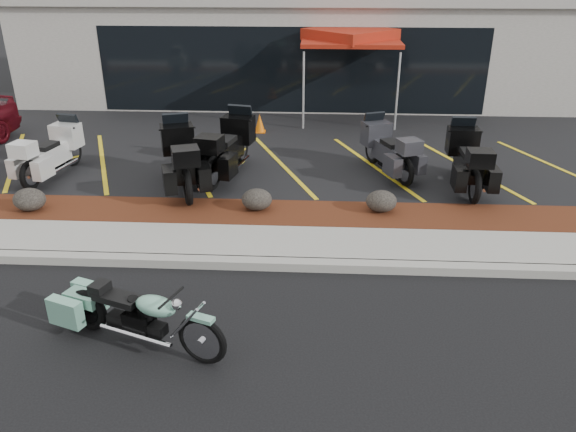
# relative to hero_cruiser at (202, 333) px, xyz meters

# --- Properties ---
(ground) EXTENTS (90.00, 90.00, 0.00)m
(ground) POSITION_rel_hero_cruiser_xyz_m (0.52, 1.54, -0.45)
(ground) COLOR black
(ground) RESTS_ON ground
(curb) EXTENTS (24.00, 0.25, 0.15)m
(curb) POSITION_rel_hero_cruiser_xyz_m (0.52, 2.44, -0.38)
(curb) COLOR gray
(curb) RESTS_ON ground
(sidewalk) EXTENTS (24.00, 1.20, 0.15)m
(sidewalk) POSITION_rel_hero_cruiser_xyz_m (0.52, 3.14, -0.38)
(sidewalk) COLOR gray
(sidewalk) RESTS_ON ground
(mulch_bed) EXTENTS (24.00, 1.20, 0.16)m
(mulch_bed) POSITION_rel_hero_cruiser_xyz_m (0.52, 4.34, -0.37)
(mulch_bed) COLOR #34190B
(mulch_bed) RESTS_ON ground
(upper_lot) EXTENTS (26.00, 9.60, 0.15)m
(upper_lot) POSITION_rel_hero_cruiser_xyz_m (0.52, 9.74, -0.38)
(upper_lot) COLOR black
(upper_lot) RESTS_ON ground
(dealership_building) EXTENTS (18.00, 8.16, 4.00)m
(dealership_building) POSITION_rel_hero_cruiser_xyz_m (0.52, 16.01, 1.55)
(dealership_building) COLOR gray
(dealership_building) RESTS_ON ground
(boulder_left) EXTENTS (0.63, 0.52, 0.45)m
(boulder_left) POSITION_rel_hero_cruiser_xyz_m (-4.23, 4.17, -0.07)
(boulder_left) COLOR black
(boulder_left) RESTS_ON mulch_bed
(boulder_mid) EXTENTS (0.60, 0.50, 0.42)m
(boulder_mid) POSITION_rel_hero_cruiser_xyz_m (0.21, 4.44, -0.08)
(boulder_mid) COLOR black
(boulder_mid) RESTS_ON mulch_bed
(boulder_right) EXTENTS (0.60, 0.50, 0.43)m
(boulder_right) POSITION_rel_hero_cruiser_xyz_m (2.64, 4.49, -0.08)
(boulder_right) COLOR black
(boulder_right) RESTS_ON mulch_bed
(hero_cruiser) EXTENTS (2.64, 1.51, 0.91)m
(hero_cruiser) POSITION_rel_hero_cruiser_xyz_m (0.00, 0.00, 0.00)
(hero_cruiser) COLOR #76B89B
(hero_cruiser) RESTS_ON ground
(touring_white) EXTENTS (1.20, 2.28, 1.26)m
(touring_white) POSITION_rel_hero_cruiser_xyz_m (-4.43, 6.81, 0.33)
(touring_white) COLOR silver
(touring_white) RESTS_ON upper_lot
(touring_black_front) EXTENTS (1.69, 2.65, 1.44)m
(touring_black_front) POSITION_rel_hero_cruiser_xyz_m (-1.77, 6.34, 0.42)
(touring_black_front) COLOR black
(touring_black_front) RESTS_ON upper_lot
(touring_black_mid) EXTENTS (1.44, 2.60, 1.43)m
(touring_black_mid) POSITION_rel_hero_cruiser_xyz_m (-0.45, 7.20, 0.41)
(touring_black_mid) COLOR black
(touring_black_mid) RESTS_ON upper_lot
(touring_grey) EXTENTS (1.57, 2.32, 1.26)m
(touring_grey) POSITION_rel_hero_cruiser_xyz_m (2.70, 7.37, 0.33)
(touring_grey) COLOR #323338
(touring_grey) RESTS_ON upper_lot
(touring_black_rear) EXTENTS (0.96, 2.35, 1.35)m
(touring_black_rear) POSITION_rel_hero_cruiser_xyz_m (4.60, 6.71, 0.37)
(touring_black_rear) COLOR black
(touring_black_rear) RESTS_ON upper_lot
(traffic_cone) EXTENTS (0.35, 0.35, 0.52)m
(traffic_cone) POSITION_rel_hero_cruiser_xyz_m (-0.28, 9.90, -0.05)
(traffic_cone) COLOR #DA6107
(traffic_cone) RESTS_ON upper_lot
(popup_canopy) EXTENTS (3.39, 3.39, 2.65)m
(popup_canopy) POSITION_rel_hero_cruiser_xyz_m (2.27, 11.67, 2.10)
(popup_canopy) COLOR silver
(popup_canopy) RESTS_ON upper_lot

